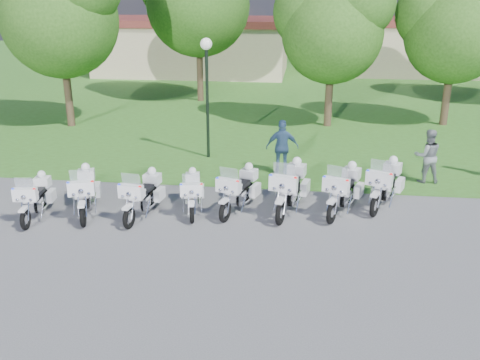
# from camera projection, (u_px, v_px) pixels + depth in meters

# --- Properties ---
(ground) EXTENTS (100.00, 100.00, 0.00)m
(ground) POSITION_uv_depth(u_px,v_px,m) (204.00, 225.00, 15.08)
(ground) COLOR #56565B
(ground) RESTS_ON ground
(grass_lawn) EXTENTS (100.00, 48.00, 0.01)m
(grass_lawn) POSITION_uv_depth(u_px,v_px,m) (271.00, 76.00, 40.27)
(grass_lawn) COLOR #3B6B21
(grass_lawn) RESTS_ON ground
(motorcycle_0) EXTENTS (0.87, 2.14, 1.44)m
(motorcycle_0) POSITION_uv_depth(u_px,v_px,m) (36.00, 197.00, 15.43)
(motorcycle_0) COLOR black
(motorcycle_0) RESTS_ON ground
(motorcycle_1) EXTENTS (1.23, 2.31, 1.60)m
(motorcycle_1) POSITION_uv_depth(u_px,v_px,m) (85.00, 192.00, 15.65)
(motorcycle_1) COLOR black
(motorcycle_1) RESTS_ON ground
(motorcycle_2) EXTENTS (0.93, 2.28, 1.53)m
(motorcycle_2) POSITION_uv_depth(u_px,v_px,m) (143.00, 195.00, 15.50)
(motorcycle_2) COLOR black
(motorcycle_2) RESTS_ON ground
(motorcycle_3) EXTENTS (0.93, 2.08, 1.41)m
(motorcycle_3) POSITION_uv_depth(u_px,v_px,m) (192.00, 192.00, 15.81)
(motorcycle_3) COLOR black
(motorcycle_3) RESTS_ON ground
(motorcycle_4) EXTENTS (1.19, 2.25, 1.56)m
(motorcycle_4) POSITION_uv_depth(u_px,v_px,m) (239.00, 190.00, 15.86)
(motorcycle_4) COLOR black
(motorcycle_4) RESTS_ON ground
(motorcycle_5) EXTENTS (1.19, 2.57, 1.75)m
(motorcycle_5) POSITION_uv_depth(u_px,v_px,m) (290.00, 187.00, 15.80)
(motorcycle_5) COLOR black
(motorcycle_5) RESTS_ON ground
(motorcycle_6) EXTENTS (1.34, 2.34, 1.64)m
(motorcycle_6) POSITION_uv_depth(u_px,v_px,m) (343.00, 189.00, 15.77)
(motorcycle_6) COLOR black
(motorcycle_6) RESTS_ON ground
(motorcycle_7) EXTENTS (1.40, 2.34, 1.66)m
(motorcycle_7) POSITION_uv_depth(u_px,v_px,m) (385.00, 183.00, 16.22)
(motorcycle_7) COLOR black
(motorcycle_7) RESTS_ON ground
(lamp_post) EXTENTS (0.44, 0.44, 4.57)m
(lamp_post) POSITION_uv_depth(u_px,v_px,m) (207.00, 70.00, 19.92)
(lamp_post) COLOR black
(lamp_post) RESTS_ON ground
(tree_0) EXTENTS (6.15, 5.25, 8.20)m
(tree_0) POSITION_uv_depth(u_px,v_px,m) (58.00, 8.00, 24.03)
(tree_0) COLOR #38281C
(tree_0) RESTS_ON ground
(tree_2) EXTENTS (5.44, 4.64, 7.25)m
(tree_2) POSITION_uv_depth(u_px,v_px,m) (332.00, 23.00, 24.23)
(tree_2) COLOR #38281C
(tree_2) RESTS_ON ground
(tree_3) EXTENTS (5.38, 4.59, 7.17)m
(tree_3) POSITION_uv_depth(u_px,v_px,m) (455.00, 23.00, 24.44)
(tree_3) COLOR #38281C
(tree_3) RESTS_ON ground
(building_west) EXTENTS (14.56, 8.32, 4.10)m
(building_west) POSITION_uv_depth(u_px,v_px,m) (194.00, 45.00, 41.20)
(building_west) COLOR tan
(building_west) RESTS_ON ground
(building_east) EXTENTS (11.44, 7.28, 4.10)m
(building_east) POSITION_uv_depth(u_px,v_px,m) (416.00, 46.00, 41.09)
(building_east) COLOR tan
(building_east) RESTS_ON ground
(bystander_b) EXTENTS (0.96, 0.78, 1.85)m
(bystander_b) POSITION_uv_depth(u_px,v_px,m) (427.00, 156.00, 18.06)
(bystander_b) COLOR slate
(bystander_b) RESTS_ON ground
(bystander_c) EXTENTS (1.19, 0.59, 1.96)m
(bystander_c) POSITION_uv_depth(u_px,v_px,m) (282.00, 147.00, 18.87)
(bystander_c) COLOR #314F75
(bystander_c) RESTS_ON ground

